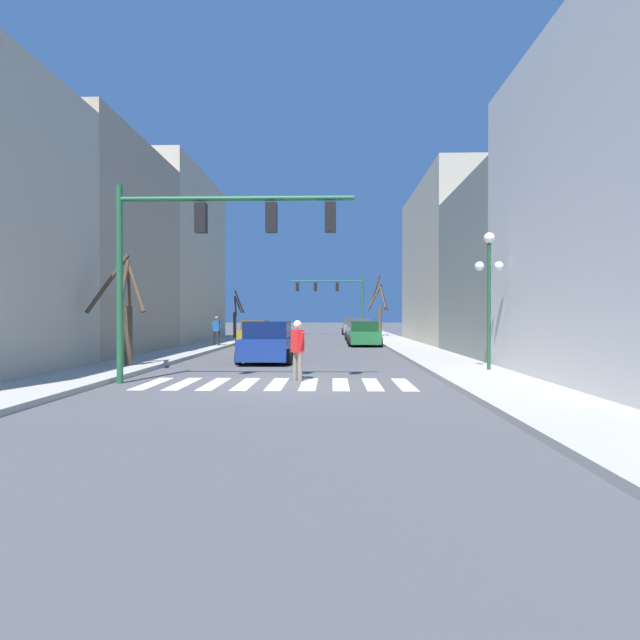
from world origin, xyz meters
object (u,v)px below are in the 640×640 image
object	(u,v)px
traffic_signal_near	(209,236)
street_tree_right_mid	(236,317)
car_driving_toward_lane	(364,334)
pedestrian_near_right_corner	(298,345)
traffic_signal_far	(335,292)
car_driving_away_lane	(358,330)
car_parked_right_far	(268,343)
street_tree_left_mid	(125,311)
street_lamp_right_corner	(489,273)
car_parked_left_mid	(255,333)
car_parked_right_near	(352,327)
street_tree_left_near	(379,308)
pedestrian_on_left_sidewalk	(217,328)

from	to	relation	value
traffic_signal_near	street_tree_right_mid	world-z (taller)	traffic_signal_near
car_driving_toward_lane	pedestrian_near_right_corner	distance (m)	17.91
traffic_signal_near	traffic_signal_far	bearing A→B (deg)	83.85
traffic_signal_near	car_driving_away_lane	world-z (taller)	traffic_signal_near
traffic_signal_far	car_parked_right_far	xyz separation A→B (m)	(-2.94, -28.01, -3.45)
car_driving_toward_lane	street_tree_left_mid	bearing A→B (deg)	147.33
street_lamp_right_corner	street_tree_right_mid	xyz separation A→B (m)	(-13.03, 23.51, -1.51)
street_tree_right_mid	street_tree_left_mid	bearing A→B (deg)	-88.98
traffic_signal_far	car_parked_left_mid	distance (m)	16.41
traffic_signal_near	street_lamp_right_corner	xyz separation A→B (m)	(8.73, 2.52, -0.86)
car_parked_right_near	car_driving_toward_lane	size ratio (longest dim) A/B	1.00
pedestrian_near_right_corner	street_tree_left_near	distance (m)	29.76
pedestrian_on_left_sidewalk	street_tree_left_near	bearing A→B (deg)	65.09
car_parked_right_near	car_parked_right_far	size ratio (longest dim) A/B	1.10
street_tree_left_near	pedestrian_near_right_corner	bearing A→B (deg)	-100.01
car_parked_right_near	street_tree_right_mid	xyz separation A→B (m)	(-9.86, -10.94, 1.06)
car_parked_right_near	pedestrian_on_left_sidewalk	world-z (taller)	pedestrian_on_left_sidewalk
car_driving_away_lane	pedestrian_near_right_corner	xyz separation A→B (m)	(-3.10, -24.66, 0.28)
car_parked_left_mid	car_parked_right_far	bearing A→B (deg)	-168.86
car_driving_toward_lane	pedestrian_near_right_corner	xyz separation A→B (m)	(-3.08, -17.64, 0.33)
traffic_signal_near	street_tree_left_near	xyz separation A→B (m)	(7.65, 29.89, -1.65)
street_tree_right_mid	street_lamp_right_corner	bearing A→B (deg)	-61.01
car_parked_right_far	car_parked_left_mid	xyz separation A→B (m)	(-2.55, 12.94, -0.03)
car_driving_toward_lane	street_tree_right_mid	bearing A→B (deg)	51.76
street_lamp_right_corner	car_driving_away_lane	xyz separation A→B (m)	(-3.15, 22.76, -2.58)
traffic_signal_near	car_driving_toward_lane	size ratio (longest dim) A/B	1.44
traffic_signal_far	pedestrian_near_right_corner	xyz separation A→B (m)	(-1.26, -34.10, -3.18)
pedestrian_on_left_sidewalk	car_driving_toward_lane	bearing A→B (deg)	29.16
traffic_signal_near	pedestrian_on_left_sidewalk	distance (m)	16.31
pedestrian_near_right_corner	pedestrian_on_left_sidewalk	size ratio (longest dim) A/B	1.03
street_lamp_right_corner	car_parked_right_far	world-z (taller)	street_lamp_right_corner
car_driving_toward_lane	street_tree_left_mid	xyz separation A→B (m)	(-9.46, -14.76, 1.36)
traffic_signal_near	car_parked_left_mid	world-z (taller)	traffic_signal_near
car_driving_toward_lane	street_lamp_right_corner	bearing A→B (deg)	-168.64
car_parked_right_far	street_tree_left_mid	bearing A→B (deg)	-55.76
street_lamp_right_corner	car_parked_right_far	size ratio (longest dim) A/B	1.05
traffic_signal_far	car_parked_left_mid	world-z (taller)	traffic_signal_far
traffic_signal_near	street_tree_right_mid	xyz separation A→B (m)	(-4.30, 26.03, -2.38)
traffic_signal_near	street_lamp_right_corner	size ratio (longest dim) A/B	1.50
car_driving_toward_lane	street_tree_right_mid	xyz separation A→B (m)	(-9.86, 7.77, 1.11)
traffic_signal_far	street_tree_right_mid	xyz separation A→B (m)	(-8.04, -8.69, -2.39)
car_parked_right_far	street_tree_right_mid	bearing A→B (deg)	-165.20
car_parked_right_near	car_parked_right_far	world-z (taller)	car_parked_right_far
car_driving_toward_lane	street_tree_left_near	bearing A→B (deg)	-10.16
traffic_signal_far	street_lamp_right_corner	size ratio (longest dim) A/B	1.58
traffic_signal_far	pedestrian_near_right_corner	distance (m)	34.27
street_tree_right_mid	car_parked_right_near	bearing A→B (deg)	47.96
pedestrian_near_right_corner	car_parked_right_near	bearing A→B (deg)	142.96
traffic_signal_far	street_tree_left_near	xyz separation A→B (m)	(3.91, -4.82, -1.67)
car_driving_away_lane	street_tree_left_near	distance (m)	5.36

